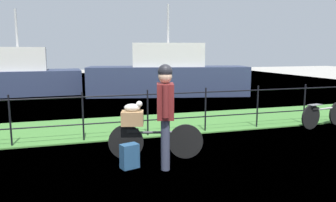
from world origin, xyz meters
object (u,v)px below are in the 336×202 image
object	(u,v)px
moored_boat_mid	(168,76)
terrier_dog	(134,107)
bicycle_parked	(324,114)
bicycle_main	(155,141)
moored_boat_near	(20,77)
cyclist_person	(165,107)
backpack_on_paving	(130,156)
wooden_crate	(132,118)

from	to	relation	value
moored_boat_mid	terrier_dog	bearing A→B (deg)	-110.96
terrier_dog	bicycle_parked	size ratio (longest dim) A/B	0.20
bicycle_main	moored_boat_near	xyz separation A→B (m)	(-3.49, 9.96, 0.44)
terrier_dog	moored_boat_near	bearing A→B (deg)	107.69
terrier_dog	cyclist_person	bearing A→B (deg)	-55.01
bicycle_parked	moored_boat_near	bearing A→B (deg)	132.61
moored_boat_near	cyclist_person	bearing A→B (deg)	-71.23
cyclist_person	moored_boat_near	bearing A→B (deg)	108.77
backpack_on_paving	moored_boat_mid	xyz separation A→B (m)	(3.16, 8.24, 0.64)
bicycle_main	terrier_dog	world-z (taller)	terrier_dog
cyclist_person	backpack_on_paving	world-z (taller)	cyclist_person
terrier_dog	moored_boat_mid	size ratio (longest dim) A/B	0.05
cyclist_person	bicycle_parked	size ratio (longest dim) A/B	1.06
cyclist_person	bicycle_parked	world-z (taller)	cyclist_person
wooden_crate	terrier_dog	bearing A→B (deg)	-14.61
terrier_dog	cyclist_person	distance (m)	0.70
wooden_crate	backpack_on_paving	bearing A→B (deg)	-107.89
wooden_crate	moored_boat_near	size ratio (longest dim) A/B	0.07
moored_boat_mid	moored_boat_near	bearing A→B (deg)	161.61
terrier_dog	moored_boat_near	distance (m)	10.36
backpack_on_paving	moored_boat_near	xyz separation A→B (m)	(-2.99, 10.28, 0.56)
bicycle_parked	backpack_on_paving	bearing A→B (deg)	-164.56
bicycle_main	wooden_crate	world-z (taller)	wooden_crate
cyclist_person	wooden_crate	bearing A→B (deg)	126.28
moored_boat_mid	bicycle_main	bearing A→B (deg)	-108.52
cyclist_person	moored_boat_near	distance (m)	11.02
bicycle_main	bicycle_parked	world-z (taller)	bicycle_main
bicycle_main	terrier_dog	bearing A→B (deg)	165.39
cyclist_person	bicycle_parked	distance (m)	4.91
wooden_crate	terrier_dog	size ratio (longest dim) A/B	1.15
wooden_crate	bicycle_parked	distance (m)	5.14
bicycle_main	moored_boat_near	size ratio (longest dim) A/B	0.31
backpack_on_paving	bicycle_parked	bearing A→B (deg)	-2.13
cyclist_person	moored_boat_mid	distance (m)	8.79
backpack_on_paving	moored_boat_mid	size ratio (longest dim) A/B	0.06
wooden_crate	moored_boat_mid	distance (m)	8.38
wooden_crate	moored_boat_mid	size ratio (longest dim) A/B	0.05
bicycle_main	backpack_on_paving	world-z (taller)	bicycle_main
wooden_crate	moored_boat_near	distance (m)	10.34
moored_boat_mid	backpack_on_paving	bearing A→B (deg)	-110.97
cyclist_person	moored_boat_near	size ratio (longest dim) A/B	0.32
terrier_dog	cyclist_person	xyz separation A→B (m)	(0.40, -0.57, 0.07)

